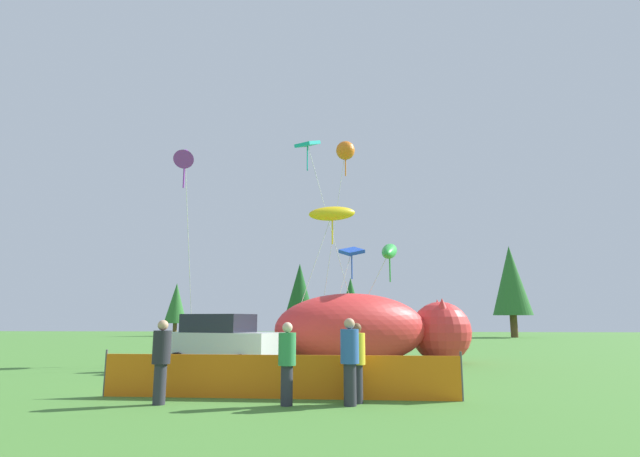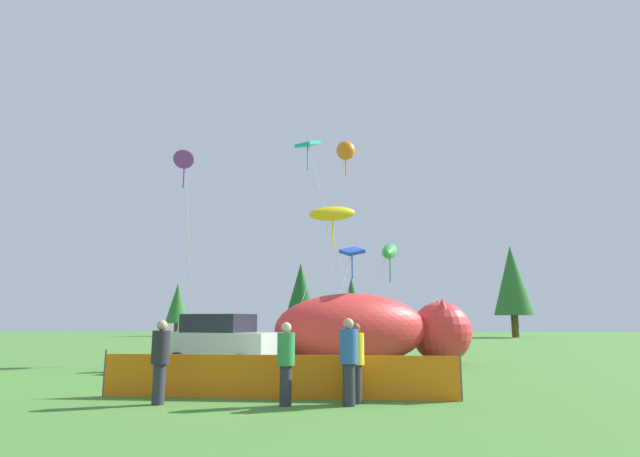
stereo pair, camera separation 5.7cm
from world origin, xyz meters
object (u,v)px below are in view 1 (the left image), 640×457
(kite_orange_flower, at_px, (345,151))
(parked_car, at_px, (222,343))
(spectator_in_blue_shirt, at_px, (161,358))
(kite_blue_box, at_px, (351,253))
(spectator_in_black_shirt, at_px, (287,360))
(spectator_in_green_shirt, at_px, (350,357))
(kite_yellow_hero, at_px, (332,214))
(folding_chair, at_px, (356,365))
(kite_green_fish, at_px, (389,251))
(inflatable_cat, at_px, (373,332))
(kite_teal_diamond, at_px, (309,149))
(kite_purple_delta, at_px, (185,155))
(spectator_in_white_shirt, at_px, (357,359))

(kite_orange_flower, bearing_deg, parked_car, -126.34)
(spectator_in_blue_shirt, xyz_separation_m, kite_blue_box, (4.05, 12.32, 3.88))
(spectator_in_black_shirt, height_order, kite_orange_flower, kite_orange_flower)
(spectator_in_green_shirt, xyz_separation_m, kite_yellow_hero, (-0.81, 9.53, 5.17))
(spectator_in_black_shirt, relative_size, spectator_in_blue_shirt, 0.97)
(spectator_in_blue_shirt, bearing_deg, folding_chair, 43.18)
(kite_green_fish, bearing_deg, kite_orange_flower, 126.66)
(folding_chair, xyz_separation_m, inflatable_cat, (0.69, 5.69, 0.80))
(kite_blue_box, bearing_deg, kite_yellow_hero, -106.21)
(kite_yellow_hero, height_order, kite_green_fish, kite_yellow_hero)
(spectator_in_blue_shirt, height_order, kite_green_fish, kite_green_fish)
(kite_teal_diamond, distance_m, kite_purple_delta, 6.69)
(spectator_in_blue_shirt, bearing_deg, inflatable_cat, 63.04)
(kite_blue_box, bearing_deg, kite_purple_delta, -136.86)
(parked_car, distance_m, kite_yellow_hero, 7.01)
(kite_purple_delta, bearing_deg, kite_teal_diamond, 49.47)
(parked_car, distance_m, spectator_in_white_shirt, 7.93)
(spectator_in_blue_shirt, xyz_separation_m, kite_orange_flower, (3.80, 12.68, 8.99))
(inflatable_cat, height_order, spectator_in_black_shirt, inflatable_cat)
(spectator_in_black_shirt, xyz_separation_m, kite_purple_delta, (-4.83, 6.52, 6.90))
(spectator_in_green_shirt, bearing_deg, spectator_in_white_shirt, 65.45)
(spectator_in_blue_shirt, bearing_deg, kite_teal_diamond, 79.64)
(spectator_in_green_shirt, xyz_separation_m, kite_blue_box, (-0.04, 12.18, 3.86))
(kite_purple_delta, relative_size, kite_blue_box, 1.62)
(parked_car, relative_size, spectator_in_white_shirt, 2.53)
(spectator_in_black_shirt, bearing_deg, kite_teal_diamond, 93.27)
(spectator_in_blue_shirt, bearing_deg, parked_car, 94.21)
(folding_chair, relative_size, spectator_in_black_shirt, 0.52)
(kite_teal_diamond, bearing_deg, spectator_in_white_shirt, -78.96)
(spectator_in_white_shirt, distance_m, kite_green_fish, 10.47)
(inflatable_cat, relative_size, kite_orange_flower, 0.81)
(inflatable_cat, distance_m, spectator_in_green_shirt, 9.55)
(kite_yellow_hero, bearing_deg, kite_purple_delta, -149.99)
(kite_orange_flower, height_order, kite_purple_delta, kite_orange_flower)
(kite_yellow_hero, bearing_deg, folding_chair, -80.65)
(folding_chair, height_order, spectator_in_white_shirt, spectator_in_white_shirt)
(spectator_in_green_shirt, distance_m, kite_green_fish, 10.78)
(kite_orange_flower, bearing_deg, spectator_in_black_shirt, -94.77)
(kite_blue_box, bearing_deg, spectator_in_white_shirt, -89.07)
(inflatable_cat, distance_m, spectator_in_white_shirt, 9.21)
(inflatable_cat, distance_m, kite_green_fish, 3.44)
(kite_green_fish, bearing_deg, spectator_in_green_shirt, -98.96)
(kite_teal_diamond, xyz_separation_m, kite_purple_delta, (-4.18, -4.89, -1.87))
(spectator_in_blue_shirt, xyz_separation_m, spectator_in_green_shirt, (4.09, 0.14, 0.02))
(inflatable_cat, bearing_deg, spectator_in_blue_shirt, -141.18)
(spectator_in_black_shirt, xyz_separation_m, kite_green_fish, (2.92, 10.11, 3.67))
(kite_orange_flower, distance_m, kite_green_fish, 6.19)
(parked_car, xyz_separation_m, kite_orange_flower, (4.30, 5.85, 8.98))
(folding_chair, bearing_deg, spectator_in_black_shirt, 49.37)
(folding_chair, xyz_separation_m, kite_yellow_hero, (-0.94, 5.71, 5.66))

